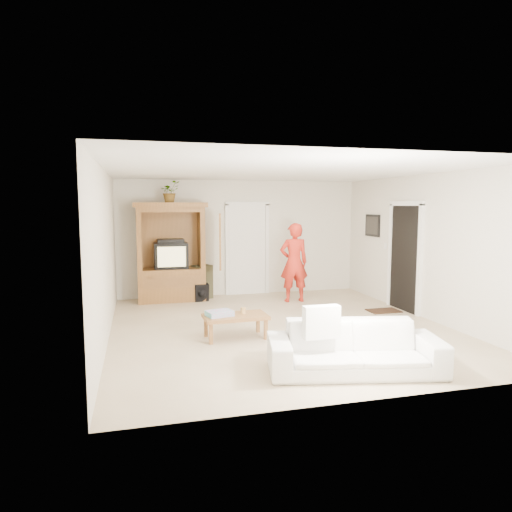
% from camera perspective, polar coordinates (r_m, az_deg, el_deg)
% --- Properties ---
extents(floor, '(6.00, 6.00, 0.00)m').
position_cam_1_polar(floor, '(7.78, 2.98, -8.88)').
color(floor, tan).
rests_on(floor, ground).
extents(ceiling, '(6.00, 6.00, 0.00)m').
position_cam_1_polar(ceiling, '(7.52, 3.10, 10.60)').
color(ceiling, white).
rests_on(ceiling, floor).
extents(wall_back, '(5.50, 0.00, 5.50)m').
position_cam_1_polar(wall_back, '(10.43, -1.96, 2.28)').
color(wall_back, silver).
rests_on(wall_back, floor).
extents(wall_front, '(5.50, 0.00, 5.50)m').
position_cam_1_polar(wall_front, '(4.79, 13.96, -2.77)').
color(wall_front, silver).
rests_on(wall_front, floor).
extents(wall_left, '(0.00, 6.00, 6.00)m').
position_cam_1_polar(wall_left, '(7.20, -18.30, 0.12)').
color(wall_left, silver).
rests_on(wall_left, floor).
extents(wall_right, '(0.00, 6.00, 6.00)m').
position_cam_1_polar(wall_right, '(8.77, 20.43, 1.10)').
color(wall_right, silver).
rests_on(wall_right, floor).
extents(armoire, '(1.82, 1.14, 2.10)m').
position_cam_1_polar(armoire, '(9.90, -10.45, -0.32)').
color(armoire, brown).
rests_on(armoire, floor).
extents(door_back, '(0.85, 0.05, 2.04)m').
position_cam_1_polar(door_back, '(10.46, -1.11, 0.75)').
color(door_back, white).
rests_on(door_back, floor).
extents(doorway_right, '(0.05, 0.90, 2.04)m').
position_cam_1_polar(doorway_right, '(9.28, 18.12, -0.28)').
color(doorway_right, black).
rests_on(doorway_right, floor).
extents(framed_picture, '(0.03, 0.60, 0.48)m').
position_cam_1_polar(framed_picture, '(10.35, 14.37, 3.72)').
color(framed_picture, black).
rests_on(framed_picture, wall_right).
extents(doormat, '(0.60, 0.40, 0.02)m').
position_cam_1_polar(doormat, '(9.23, 15.66, -6.61)').
color(doormat, '#382316').
rests_on(doormat, floor).
extents(plant, '(0.53, 0.52, 0.45)m').
position_cam_1_polar(plant, '(9.81, -10.74, 7.90)').
color(plant, '#4C7238').
rests_on(plant, armoire).
extents(man, '(0.63, 0.43, 1.67)m').
position_cam_1_polar(man, '(9.68, 4.76, -0.82)').
color(man, red).
rests_on(man, floor).
extents(sofa, '(2.22, 1.23, 0.61)m').
position_cam_1_polar(sofa, '(5.82, 12.22, -11.17)').
color(sofa, silver).
rests_on(sofa, floor).
extents(coffee_table, '(1.00, 0.57, 0.36)m').
position_cam_1_polar(coffee_table, '(7.09, -2.59, -7.74)').
color(coffee_table, brown).
rests_on(coffee_table, floor).
extents(towel, '(0.44, 0.36, 0.08)m').
position_cam_1_polar(towel, '(7.02, -4.59, -7.16)').
color(towel, '#EC4EA0').
rests_on(towel, coffee_table).
extents(candle, '(0.08, 0.08, 0.10)m').
position_cam_1_polar(candle, '(7.14, -1.61, -6.84)').
color(candle, tan).
rests_on(candle, coffee_table).
extents(backpack_black, '(0.32, 0.21, 0.37)m').
position_cam_1_polar(backpack_black, '(9.82, -6.85, -4.58)').
color(backpack_black, black).
rests_on(backpack_black, floor).
extents(backpack_olive, '(0.47, 0.42, 0.74)m').
position_cam_1_polar(backpack_olive, '(10.09, -6.74, -3.23)').
color(backpack_olive, '#47442B').
rests_on(backpack_olive, floor).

